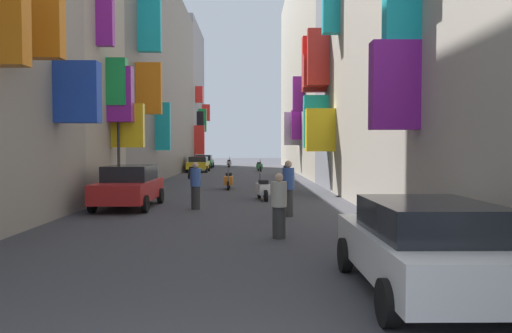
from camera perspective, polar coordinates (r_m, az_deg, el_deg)
name	(u,v)px	position (r m, az deg, el deg)	size (l,w,h in m)	color
ground_plane	(236,180)	(32.84, -2.37, -1.61)	(140.00, 140.00, 0.00)	#38383D
building_left_mid_b	(132,77)	(38.32, -14.43, 10.26)	(7.30, 27.60, 15.20)	slate
building_left_mid_c	(174,97)	(57.71, -9.70, 8.09)	(7.07, 12.07, 16.25)	gray
building_right_mid_a	(376,64)	(28.14, 13.99, 11.73)	(7.26, 5.99, 13.79)	gray
building_right_mid_b	(324,69)	(47.43, 8.00, 11.32)	(7.30, 32.88, 19.42)	#BCB29E
parked_car_white	(425,245)	(7.69, 19.35, -8.77)	(2.01, 4.01, 1.42)	white
parked_car_red	(129,186)	(18.33, -14.77, -2.22)	(1.97, 4.24, 1.54)	#B21E1E
parked_car_yellow	(198,164)	(44.16, -6.85, 0.32)	(1.93, 3.99, 1.38)	gold
parked_car_green	(204,161)	(52.42, -6.17, 0.63)	(1.96, 3.98, 1.41)	#236638
scooter_orange	(229,180)	(25.69, -3.25, -1.65)	(0.45, 1.93, 1.13)	orange
scooter_green	(259,166)	(44.92, 0.41, 0.02)	(0.58, 1.99, 1.13)	#287F3D
scooter_white	(262,189)	(20.32, 0.77, -2.68)	(0.63, 1.84, 1.13)	silver
scooter_black	(194,172)	(34.51, -7.35, -0.67)	(0.77, 1.74, 1.13)	black
scooter_blue	(286,171)	(36.23, 3.57, -0.52)	(0.44, 1.83, 1.13)	#2D4CAD
scooter_silver	(229,163)	(54.24, -3.19, 0.40)	(0.49, 1.92, 1.13)	#ADADB2
pedestrian_crossing	(288,188)	(15.44, 3.85, -2.61)	(0.54, 0.54, 1.80)	#333333
pedestrian_near_left	(279,206)	(11.73, 2.74, -4.70)	(0.52, 0.52, 1.59)	#303030
pedestrian_near_right	(196,186)	(17.37, -7.17, -2.27)	(0.49, 0.49, 1.69)	#2A2A2A
traffic_light_near_corner	(118,131)	(21.17, -15.99, 4.06)	(0.26, 0.34, 4.27)	#2D2D2D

